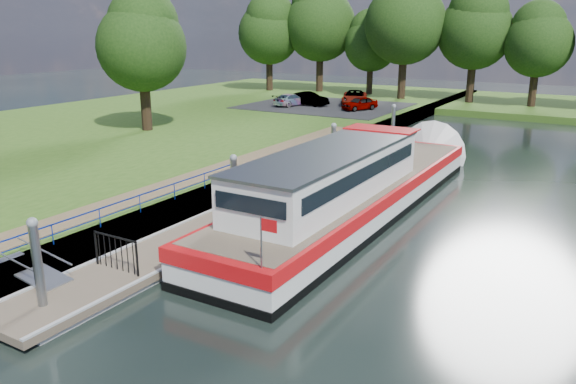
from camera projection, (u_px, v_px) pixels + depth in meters
The scene contains 17 objects.
ground at pixel (60, 310), 15.99m from camera, with size 160.00×160.00×0.00m, color black.
riverbank at pixel (72, 144), 37.09m from camera, with size 32.00×90.00×0.78m, color #2E5117.
bank_edge at pixel (268, 174), 29.52m from camera, with size 1.10×90.00×0.78m, color #473D2D.
footpath at pixel (146, 193), 24.53m from camera, with size 1.60×40.00×0.05m, color brown.
carpark at pixel (325, 106), 52.53m from camera, with size 14.00×12.00×0.06m, color black.
blue_fence at pixel (77, 221), 19.45m from camera, with size 0.04×18.04×0.72m.
pontoon at pixel (291, 194), 26.67m from camera, with size 2.50×30.00×0.56m.
mooring_piles at pixel (291, 171), 26.37m from camera, with size 0.30×27.30×3.55m.
gangway at pixel (32, 270), 17.13m from camera, with size 2.58×1.00×0.92m.
gate_panel at pixel (116, 248), 17.49m from camera, with size 1.85×0.05×1.15m.
barge at pixel (360, 187), 24.54m from camera, with size 4.36×21.15×4.78m.
horizon_trees at pixel (461, 27), 54.76m from camera, with size 54.38×10.03×12.87m.
bank_tree_a at pixel (142, 40), 38.45m from camera, with size 6.12×6.12×9.72m.
car_a at pixel (360, 103), 49.41m from camera, with size 1.38×3.44×1.17m, color #999999.
car_b at pixel (309, 99), 52.34m from camera, with size 1.32×3.79×1.25m, color #999999.
car_c at pixel (291, 100), 52.16m from camera, with size 1.56×3.84×1.11m, color #999999.
car_d at pixel (354, 98), 52.81m from camera, with size 2.22×4.82×1.34m, color #999999.
Camera 1 is at (12.95, -9.07, 7.71)m, focal length 35.00 mm.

